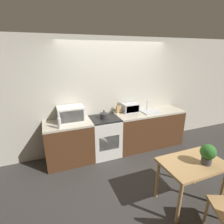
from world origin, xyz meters
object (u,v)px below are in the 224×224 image
(stove_range, at_px, (105,136))
(bottle, at_px, (59,123))
(toaster_oven, at_px, (130,108))
(kettle, at_px, (104,115))
(dining_table, at_px, (192,168))
(microwave, at_px, (71,114))

(stove_range, height_order, bottle, bottle)
(bottle, height_order, toaster_oven, bottle)
(kettle, distance_m, bottle, 0.98)
(stove_range, relative_size, bottle, 3.14)
(toaster_oven, bearing_deg, dining_table, -88.25)
(microwave, height_order, bottle, microwave)
(bottle, distance_m, toaster_oven, 1.74)
(dining_table, bearing_deg, microwave, 128.24)
(kettle, height_order, dining_table, kettle)
(bottle, relative_size, dining_table, 0.30)
(stove_range, xyz_separation_m, kettle, (-0.01, -0.02, 0.53))
(microwave, height_order, toaster_oven, microwave)
(stove_range, distance_m, bottle, 1.15)
(bottle, bearing_deg, kettle, 12.34)
(stove_range, bearing_deg, bottle, -166.89)
(microwave, bearing_deg, toaster_oven, 2.58)
(bottle, bearing_deg, dining_table, -41.66)
(bottle, relative_size, toaster_oven, 0.76)
(bottle, xyz_separation_m, toaster_oven, (1.69, 0.39, -0.01))
(microwave, relative_size, bottle, 1.87)
(dining_table, bearing_deg, toaster_oven, 91.75)
(toaster_oven, relative_size, dining_table, 0.40)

